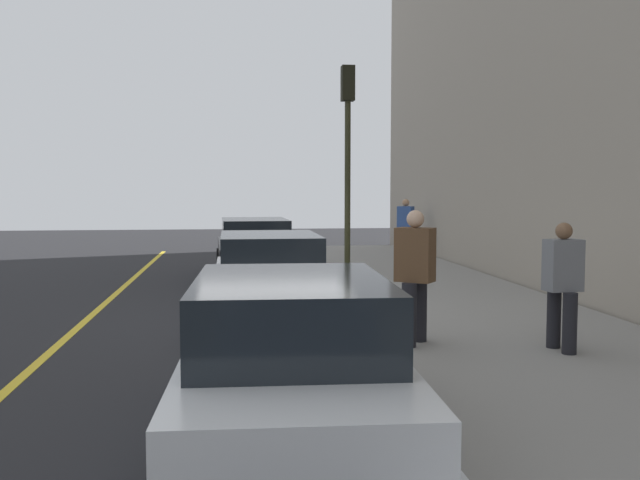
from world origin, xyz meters
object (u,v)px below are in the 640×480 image
(parked_car_white, at_px, (290,361))
(parked_car_silver, at_px, (269,278))
(pedestrian_brown_coat, at_px, (415,273))
(pedestrian_grey_coat, at_px, (563,283))
(parked_car_black, at_px, (254,248))
(traffic_light_pole, at_px, (348,141))
(pedestrian_blue_coat, at_px, (406,225))

(parked_car_white, xyz_separation_m, parked_car_silver, (5.77, -0.10, -0.00))
(pedestrian_brown_coat, bearing_deg, pedestrian_grey_coat, -108.96)
(parked_car_silver, bearing_deg, pedestrian_brown_coat, -144.82)
(parked_car_silver, xyz_separation_m, pedestrian_brown_coat, (-2.62, -1.85, 0.37))
(parked_car_black, bearing_deg, parked_car_silver, -179.28)
(pedestrian_brown_coat, bearing_deg, traffic_light_pole, 1.49)
(parked_car_white, distance_m, pedestrian_blue_coat, 16.68)
(parked_car_silver, distance_m, pedestrian_grey_coat, 4.89)
(parked_car_silver, relative_size, traffic_light_pole, 0.96)
(pedestrian_grey_coat, distance_m, traffic_light_pole, 6.24)
(parked_car_black, bearing_deg, traffic_light_pole, -154.16)
(pedestrian_grey_coat, bearing_deg, traffic_light_pole, 19.34)
(pedestrian_grey_coat, bearing_deg, pedestrian_brown_coat, 71.04)
(traffic_light_pole, bearing_deg, pedestrian_blue_coat, -22.11)
(parked_car_silver, height_order, parked_car_black, same)
(parked_car_white, distance_m, traffic_light_pole, 8.62)
(parked_car_silver, height_order, pedestrian_brown_coat, pedestrian_brown_coat)
(pedestrian_blue_coat, relative_size, traffic_light_pole, 0.39)
(parked_car_black, distance_m, pedestrian_brown_coat, 8.82)
(parked_car_white, relative_size, parked_car_silver, 1.01)
(parked_car_white, xyz_separation_m, pedestrian_brown_coat, (3.15, -1.95, 0.37))
(parked_car_white, xyz_separation_m, parked_car_black, (11.76, -0.03, 0.00))
(parked_car_silver, distance_m, pedestrian_blue_coat, 11.26)
(pedestrian_grey_coat, bearing_deg, parked_car_black, 22.02)
(pedestrian_brown_coat, xyz_separation_m, pedestrian_blue_coat, (12.75, -3.06, -0.02))
(pedestrian_blue_coat, xyz_separation_m, traffic_light_pole, (-7.85, 3.19, 2.13))
(parked_car_white, relative_size, pedestrian_grey_coat, 2.66)
(parked_car_silver, height_order, pedestrian_grey_coat, pedestrian_grey_coat)
(parked_car_black, height_order, pedestrian_brown_coat, pedestrian_brown_coat)
(pedestrian_brown_coat, distance_m, traffic_light_pole, 5.33)
(pedestrian_brown_coat, distance_m, pedestrian_blue_coat, 13.11)
(parked_car_black, xyz_separation_m, pedestrian_grey_coat, (-9.22, -3.73, 0.29))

